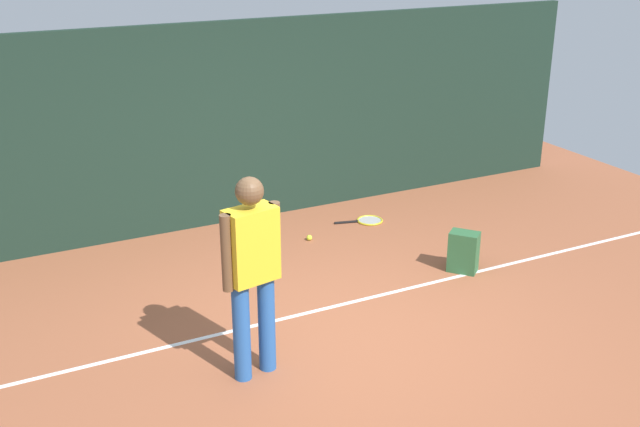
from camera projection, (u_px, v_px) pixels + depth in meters
The scene contains 7 objects.
ground_plane at pixel (340, 330), 6.95m from camera, with size 12.00×12.00×0.00m, color #9E5638.
back_fence at pixel (221, 126), 9.00m from camera, with size 10.00×0.10×2.42m, color #192D23.
court_line at pixel (319, 310), 7.30m from camera, with size 9.00×0.05×0.00m, color white.
tennis_player at pixel (252, 266), 5.95m from camera, with size 0.52×0.29×1.70m.
tennis_racket at pixel (368, 221), 9.42m from camera, with size 0.64×0.40×0.03m.
backpack at pixel (464, 252), 8.05m from camera, with size 0.38×0.38×0.44m.
tennis_ball_near_player at pixel (309, 238), 8.86m from camera, with size 0.07×0.07×0.07m, color #CCE033.
Camera 1 is at (-2.90, -5.36, 3.51)m, focal length 42.87 mm.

